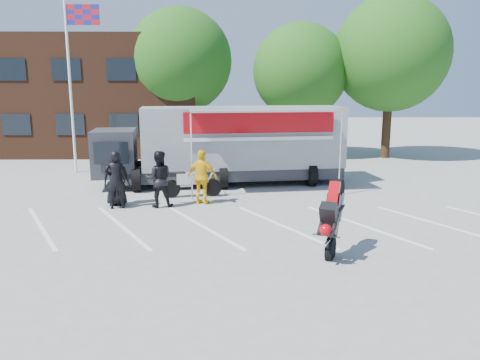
{
  "coord_description": "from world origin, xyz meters",
  "views": [
    {
      "loc": [
        1.12,
        -12.44,
        4.11
      ],
      "look_at": [
        1.33,
        1.52,
        1.3
      ],
      "focal_mm": 35.0,
      "sensor_mm": 36.0,
      "label": 1
    }
  ],
  "objects_px": {
    "spectator_leather_b": "(116,180)",
    "spectator_hivis": "(202,177)",
    "flagpole": "(74,65)",
    "stunt_bike_rider": "(335,250)",
    "tree_mid": "(300,71)",
    "tree_right": "(391,54)",
    "tree_left": "(180,61)",
    "spectator_leather_c": "(159,179)",
    "transporter_truck": "(231,183)",
    "spectator_leather_a": "(116,178)",
    "parked_motorcycle": "(192,197)"
  },
  "relations": [
    {
      "from": "flagpole",
      "to": "spectator_leather_c",
      "type": "bearing_deg",
      "value": -54.22
    },
    {
      "from": "flagpole",
      "to": "stunt_bike_rider",
      "type": "height_order",
      "value": "flagpole"
    },
    {
      "from": "parked_motorcycle",
      "to": "spectator_leather_a",
      "type": "bearing_deg",
      "value": 106.87
    },
    {
      "from": "spectator_leather_a",
      "to": "stunt_bike_rider",
      "type": "bearing_deg",
      "value": 143.29
    },
    {
      "from": "tree_mid",
      "to": "tree_right",
      "type": "distance_m",
      "value": 5.11
    },
    {
      "from": "flagpole",
      "to": "spectator_leather_b",
      "type": "height_order",
      "value": "flagpole"
    },
    {
      "from": "flagpole",
      "to": "tree_mid",
      "type": "xyz_separation_m",
      "value": [
        11.24,
        5.0,
        -0.11
      ]
    },
    {
      "from": "spectator_leather_b",
      "to": "spectator_leather_c",
      "type": "distance_m",
      "value": 1.44
    },
    {
      "from": "spectator_leather_a",
      "to": "tree_mid",
      "type": "bearing_deg",
      "value": -126.23
    },
    {
      "from": "spectator_leather_c",
      "to": "flagpole",
      "type": "bearing_deg",
      "value": -60.62
    },
    {
      "from": "transporter_truck",
      "to": "tree_right",
      "type": "bearing_deg",
      "value": 31.38
    },
    {
      "from": "flagpole",
      "to": "spectator_hivis",
      "type": "bearing_deg",
      "value": -45.0
    },
    {
      "from": "tree_mid",
      "to": "tree_left",
      "type": "bearing_deg",
      "value": 171.87
    },
    {
      "from": "tree_right",
      "to": "transporter_truck",
      "type": "relative_size",
      "value": 0.89
    },
    {
      "from": "flagpole",
      "to": "parked_motorcycle",
      "type": "distance_m",
      "value": 9.31
    },
    {
      "from": "spectator_hivis",
      "to": "tree_right",
      "type": "bearing_deg",
      "value": -112.53
    },
    {
      "from": "tree_right",
      "to": "parked_motorcycle",
      "type": "height_order",
      "value": "tree_right"
    },
    {
      "from": "tree_mid",
      "to": "spectator_hivis",
      "type": "distance_m",
      "value": 12.95
    },
    {
      "from": "flagpole",
      "to": "transporter_truck",
      "type": "bearing_deg",
      "value": -20.76
    },
    {
      "from": "parked_motorcycle",
      "to": "spectator_leather_c",
      "type": "height_order",
      "value": "spectator_leather_c"
    },
    {
      "from": "parked_motorcycle",
      "to": "spectator_leather_a",
      "type": "height_order",
      "value": "spectator_leather_a"
    },
    {
      "from": "parked_motorcycle",
      "to": "stunt_bike_rider",
      "type": "bearing_deg",
      "value": -153.45
    },
    {
      "from": "spectator_leather_a",
      "to": "spectator_hivis",
      "type": "xyz_separation_m",
      "value": [
        2.99,
        0.13,
        0.01
      ]
    },
    {
      "from": "spectator_leather_a",
      "to": "tree_right",
      "type": "bearing_deg",
      "value": -141.24
    },
    {
      "from": "tree_left",
      "to": "spectator_leather_c",
      "type": "bearing_deg",
      "value": -87.43
    },
    {
      "from": "tree_mid",
      "to": "spectator_leather_a",
      "type": "relative_size",
      "value": 4.02
    },
    {
      "from": "transporter_truck",
      "to": "spectator_leather_c",
      "type": "bearing_deg",
      "value": -129.84
    },
    {
      "from": "transporter_truck",
      "to": "parked_motorcycle",
      "type": "bearing_deg",
      "value": -128.43
    },
    {
      "from": "spectator_leather_a",
      "to": "parked_motorcycle",
      "type": "bearing_deg",
      "value": -156.05
    },
    {
      "from": "flagpole",
      "to": "parked_motorcycle",
      "type": "xyz_separation_m",
      "value": [
        5.82,
        -5.22,
        -5.05
      ]
    },
    {
      "from": "spectator_leather_c",
      "to": "tree_left",
      "type": "bearing_deg",
      "value": -93.83
    },
    {
      "from": "tree_left",
      "to": "spectator_leather_b",
      "type": "bearing_deg",
      "value": -93.84
    },
    {
      "from": "stunt_bike_rider",
      "to": "spectator_leather_b",
      "type": "height_order",
      "value": "spectator_leather_b"
    },
    {
      "from": "spectator_leather_a",
      "to": "spectator_leather_b",
      "type": "xyz_separation_m",
      "value": [
        0.09,
        -0.44,
        0.04
      ]
    },
    {
      "from": "spectator_leather_a",
      "to": "spectator_leather_b",
      "type": "bearing_deg",
      "value": 100.27
    },
    {
      "from": "flagpole",
      "to": "tree_left",
      "type": "distance_m",
      "value": 7.37
    },
    {
      "from": "parked_motorcycle",
      "to": "spectator_leather_c",
      "type": "distance_m",
      "value": 2.03
    },
    {
      "from": "flagpole",
      "to": "spectator_leather_c",
      "type": "distance_m",
      "value": 9.19
    },
    {
      "from": "tree_left",
      "to": "transporter_truck",
      "type": "bearing_deg",
      "value": -70.87
    },
    {
      "from": "transporter_truck",
      "to": "spectator_leather_b",
      "type": "bearing_deg",
      "value": -141.26
    },
    {
      "from": "tree_left",
      "to": "tree_mid",
      "type": "xyz_separation_m",
      "value": [
        7.0,
        -1.0,
        -0.62
      ]
    },
    {
      "from": "parked_motorcycle",
      "to": "spectator_hivis",
      "type": "relative_size",
      "value": 1.18
    },
    {
      "from": "tree_mid",
      "to": "spectator_leather_a",
      "type": "distance_m",
      "value": 14.47
    },
    {
      "from": "stunt_bike_rider",
      "to": "tree_left",
      "type": "bearing_deg",
      "value": 132.61
    },
    {
      "from": "spectator_leather_b",
      "to": "spectator_hivis",
      "type": "relative_size",
      "value": 1.03
    },
    {
      "from": "tree_right",
      "to": "transporter_truck",
      "type": "height_order",
      "value": "tree_right"
    },
    {
      "from": "tree_left",
      "to": "parked_motorcycle",
      "type": "height_order",
      "value": "tree_left"
    },
    {
      "from": "tree_right",
      "to": "flagpole",
      "type": "bearing_deg",
      "value": -164.52
    },
    {
      "from": "stunt_bike_rider",
      "to": "spectator_leather_a",
      "type": "bearing_deg",
      "value": 168.78
    },
    {
      "from": "spectator_leather_b",
      "to": "spectator_leather_c",
      "type": "xyz_separation_m",
      "value": [
        1.43,
        0.17,
        -0.01
      ]
    }
  ]
}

